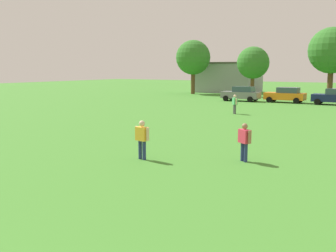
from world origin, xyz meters
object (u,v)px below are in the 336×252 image
at_px(bystander_near_trees, 142,136).
at_px(parked_car_navy_2, 335,97).
at_px(adult_bystander, 244,139).
at_px(tree_far_left, 193,58).
at_px(bystander_midfield, 235,103).
at_px(tree_left, 253,63).
at_px(tree_right, 332,51).
at_px(parked_car_orange_1, 286,95).
at_px(parked_car_gray_0, 241,94).

distance_m(bystander_near_trees, parked_car_navy_2, 30.68).
bearing_deg(adult_bystander, tree_far_left, 154.10).
bearing_deg(tree_far_left, bystander_midfield, -54.95).
bearing_deg(tree_left, tree_right, 3.49).
height_order(bystander_midfield, tree_far_left, tree_far_left).
bearing_deg(parked_car_orange_1, tree_right, -114.02).
distance_m(parked_car_gray_0, parked_car_navy_2, 10.01).
xyz_separation_m(adult_bystander, parked_car_orange_1, (-5.84, 28.95, -0.08)).
bearing_deg(tree_right, bystander_near_trees, -91.91).
height_order(parked_car_orange_1, tree_left, tree_left).
height_order(adult_bystander, parked_car_gray_0, parked_car_gray_0).
bearing_deg(parked_car_gray_0, parked_car_orange_1, -172.39).
distance_m(bystander_near_trees, bystander_midfield, 17.75).
bearing_deg(tree_far_left, bystander_near_trees, -65.42).
relative_size(adult_bystander, tree_right, 0.18).
relative_size(bystander_midfield, parked_car_navy_2, 0.37).
height_order(adult_bystander, tree_far_left, tree_far_left).
xyz_separation_m(bystander_midfield, tree_far_left, (-14.91, 21.26, 4.34)).
distance_m(adult_bystander, parked_car_orange_1, 29.54).
bearing_deg(parked_car_gray_0, tree_far_left, -38.80).
bearing_deg(bystander_near_trees, parked_car_navy_2, 95.98).
height_order(bystander_near_trees, tree_right, tree_right).
relative_size(tree_far_left, tree_right, 0.90).
distance_m(parked_car_navy_2, tree_right, 9.39).
relative_size(tree_left, tree_right, 0.76).
xyz_separation_m(adult_bystander, tree_far_left, (-21.50, 36.97, 4.36)).
relative_size(bystander_near_trees, parked_car_orange_1, 0.38).
bearing_deg(tree_far_left, tree_right, -1.53).
xyz_separation_m(adult_bystander, bystander_near_trees, (-3.77, -1.81, 0.04)).
distance_m(tree_left, tree_right, 9.68).
xyz_separation_m(adult_bystander, tree_left, (-12.06, 35.88, 3.52)).
bearing_deg(parked_car_gray_0, tree_left, -80.04).
relative_size(parked_car_gray_0, parked_car_orange_1, 1.00).
height_order(bystander_near_trees, parked_car_orange_1, parked_car_orange_1).
height_order(bystander_midfield, parked_car_navy_2, parked_car_navy_2).
height_order(adult_bystander, bystander_near_trees, bystander_near_trees).
bearing_deg(bystander_near_trees, bystander_midfield, 110.82).
relative_size(adult_bystander, parked_car_gray_0, 0.37).
bearing_deg(parked_car_navy_2, parked_car_gray_0, 2.34).
height_order(parked_car_orange_1, tree_far_left, tree_far_left).
bearing_deg(parked_car_navy_2, bystander_midfield, 65.71).
xyz_separation_m(parked_car_orange_1, tree_right, (3.35, 7.51, 4.99)).
distance_m(bystander_near_trees, tree_far_left, 42.86).
xyz_separation_m(parked_car_orange_1, parked_car_navy_2, (5.11, -0.24, 0.00)).
distance_m(parked_car_orange_1, tree_right, 9.62).
bearing_deg(tree_left, parked_car_orange_1, -48.10).
bearing_deg(bystander_near_trees, tree_far_left, 126.25).
height_order(tree_far_left, tree_left, tree_far_left).
height_order(parked_car_orange_1, parked_car_navy_2, same).
relative_size(adult_bystander, parked_car_orange_1, 0.37).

